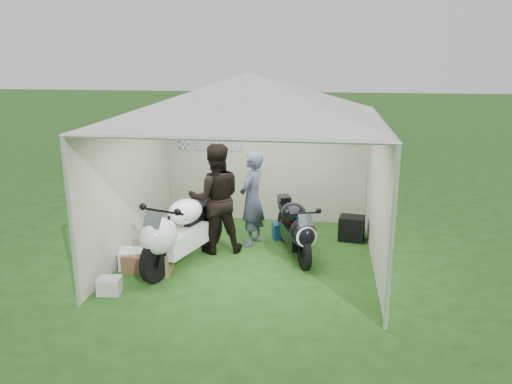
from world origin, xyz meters
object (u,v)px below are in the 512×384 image
Objects in this scene: crate_0 at (134,259)px; crate_2 at (110,286)px; motorcycle_black at (296,227)px; crate_3 at (138,263)px; person_blue_jacket at (252,199)px; person_dark_jacket at (215,199)px; equipment_box at (352,228)px; motorcycle_white at (180,230)px; crate_1 at (159,262)px; paddock_stand at (284,231)px; canopy_tent at (250,100)px.

crate_0 is 1.40× the size of crate_2.
crate_3 is (-2.37, -0.98, -0.37)m from motorcycle_black.
person_dark_jacket is at bearing -36.68° from person_blue_jacket.
motorcycle_white is at bearing -150.30° from equipment_box.
crate_1 is (0.45, -0.13, 0.03)m from crate_0.
motorcycle_black is 2.65m from crate_0.
motorcycle_white is at bearing 50.56° from crate_1.
crate_2 is (-0.72, -1.09, -0.49)m from motorcycle_white.
crate_1 is (-3.00, -1.88, -0.05)m from equipment_box.
motorcycle_white is 5.41× the size of paddock_stand.
canopy_tent is 1.83m from person_blue_jacket.
crate_3 is (-0.34, -0.01, -0.04)m from crate_1.
motorcycle_white is 0.59m from crate_1.
person_blue_jacket is at bearing 36.94° from crate_0.
crate_3 is at bearing -176.32° from motorcycle_black.
person_blue_jacket reaches higher than motorcycle_white.
motorcycle_white is 4.82× the size of equipment_box.
person_blue_jacket is at bearing -146.03° from paddock_stand.
person_dark_jacket is 0.69m from person_blue_jacket.
person_dark_jacket is at bearing 75.66° from motorcycle_white.
paddock_stand is 2.75m from crate_3.
crate_2 is (-2.49, -1.75, -0.39)m from motorcycle_black.
person_dark_jacket is 4.74× the size of crate_1.
canopy_tent is 2.29m from motorcycle_white.
equipment_box is 3.54m from crate_1.
paddock_stand is (-0.27, 0.79, -0.36)m from motorcycle_black.
crate_2 is at bearing -137.27° from canopy_tent.
canopy_tent is 18.15× the size of crate_2.
motorcycle_white is 4.90× the size of crate_0.
motorcycle_white is at bearing 40.97° from person_dark_jacket.
motorcycle_black is at bearing -136.68° from equipment_box.
equipment_box is 1.02× the size of crate_0.
crate_3 is at bearing -150.49° from equipment_box.
person_dark_jacket is 1.64m from crate_0.
crate_3 is at bearing -30.30° from person_blue_jacket.
crate_0 is (-0.72, -0.18, -0.46)m from motorcycle_white.
person_dark_jacket is 4.28× the size of crate_0.
equipment_box reaches higher than crate_1.
person_blue_jacket is at bearing 132.44° from motorcycle_black.
crate_3 is at bearing -178.62° from crate_1.
crate_1 is (-2.04, -0.97, -0.33)m from motorcycle_black.
person_blue_jacket is 1.99m from crate_1.
crate_1 is at bearing -147.93° from equipment_box.
crate_0 is (-1.70, -1.28, -0.69)m from person_blue_jacket.
person_blue_jacket reaches higher than crate_2.
motorcycle_black is 1.35m from equipment_box.
person_blue_jacket is 4.25× the size of crate_1.
motorcycle_black is 4.00× the size of equipment_box.
person_dark_jacket is at bearing -159.46° from equipment_box.
canopy_tent is 2.20m from motorcycle_black.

